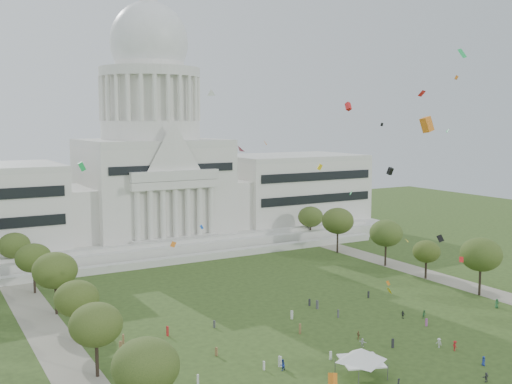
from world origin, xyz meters
TOP-DOWN VIEW (x-y plane):
  - ground at (0.00, 0.00)m, footprint 400.00×400.00m
  - capitol at (0.00, 113.59)m, footprint 160.00×64.50m
  - path_left at (-48.00, 30.00)m, footprint 8.00×160.00m
  - path_right at (48.00, 30.00)m, footprint 8.00×160.00m
  - row_tree_l_1 at (-44.07, -2.96)m, footprint 8.86×8.86m
  - row_tree_l_2 at (-45.04, 17.30)m, footprint 8.42×8.42m
  - row_tree_r_2 at (44.17, 17.44)m, footprint 9.55×9.55m
  - row_tree_l_3 at (-44.09, 33.92)m, footprint 8.12×8.12m
  - row_tree_r_3 at (44.40, 34.48)m, footprint 7.01×7.01m
  - row_tree_l_4 at (-44.08, 52.42)m, footprint 9.29×9.29m
  - row_tree_r_4 at (44.76, 50.04)m, footprint 9.19×9.19m
  - row_tree_l_5 at (-45.22, 71.01)m, footprint 8.33×8.33m
  - row_tree_r_5 at (43.49, 70.19)m, footprint 9.82×9.82m
  - row_tree_l_6 at (-46.87, 89.14)m, footprint 8.19×8.19m
  - row_tree_r_6 at (45.96, 88.13)m, footprint 8.42×8.42m
  - event_tent at (-9.00, -3.84)m, footprint 11.23×11.23m
  - person_0 at (39.54, 8.98)m, footprint 1.18×1.01m
  - person_2 at (20.83, 11.84)m, footprint 0.93×0.67m
  - person_3 at (11.14, -1.12)m, footprint 0.65×1.18m
  - person_4 at (1.45, 9.46)m, footprint 0.60×0.96m
  - person_5 at (-0.33, 6.17)m, footprint 1.16×1.52m
  - person_6 at (11.55, -10.44)m, footprint 0.70×0.89m
  - person_7 at (-7.00, -10.11)m, footprint 0.80×0.73m
  - person_8 at (-18.39, 4.52)m, footprint 1.01×0.72m
  - person_9 at (12.53, -3.53)m, footprint 0.87×1.28m
  - person_10 at (16.90, 13.95)m, footprint 0.76×1.10m
  - person_11 at (6.74, -14.87)m, footprint 1.42×0.60m
  - distant_crowd at (-15.35, 14.61)m, footprint 59.58×33.90m
  - kite_swarm at (4.20, 10.72)m, footprint 90.92×106.14m

SIDE VIEW (x-z plane):
  - ground at x=0.00m, z-range 0.00..0.00m
  - path_left at x=-48.00m, z-range 0.00..0.04m
  - path_right at x=48.00m, z-range 0.00..0.04m
  - person_11 at x=6.74m, z-range 0.00..1.51m
  - person_5 at x=-0.33m, z-range 0.00..1.53m
  - person_4 at x=1.45m, z-range 0.00..1.54m
  - person_6 at x=11.55m, z-range 0.00..1.60m
  - person_10 at x=16.90m, z-range 0.00..1.70m
  - distant_crowd at x=-15.35m, z-range -0.10..1.85m
  - person_2 at x=20.83m, z-range 0.00..1.75m
  - person_3 at x=11.14m, z-range 0.00..1.78m
  - person_7 at x=-7.00m, z-range 0.00..1.79m
  - person_9 at x=12.53m, z-range 0.00..1.82m
  - person_8 at x=-18.39m, z-range 0.00..1.91m
  - person_0 at x=39.54m, z-range 0.00..2.04m
  - event_tent at x=-9.00m, z-range 1.35..6.23m
  - row_tree_r_3 at x=44.40m, z-range 2.09..12.07m
  - row_tree_l_3 at x=-44.09m, z-range 2.43..13.98m
  - row_tree_l_6 at x=-46.87m, z-range 2.45..14.09m
  - row_tree_l_5 at x=-45.22m, z-range 2.49..14.34m
  - row_tree_r_6 at x=45.96m, z-range 2.52..14.49m
  - row_tree_l_2 at x=-45.04m, z-range 2.52..14.49m
  - row_tree_l_1 at x=-44.07m, z-range 2.65..15.25m
  - row_tree_r_4 at x=44.76m, z-range 2.76..15.82m
  - row_tree_l_4 at x=-44.08m, z-range 2.79..16.00m
  - row_tree_r_2 at x=44.17m, z-range 2.87..16.45m
  - row_tree_r_5 at x=43.49m, z-range 2.95..16.91m
  - capitol at x=0.00m, z-range -23.35..67.95m
  - kite_swarm at x=4.20m, z-range -1.83..62.51m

